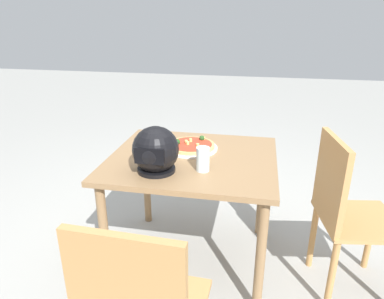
# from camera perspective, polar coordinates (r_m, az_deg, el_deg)

# --- Properties ---
(ground_plane) EXTENTS (14.00, 14.00, 0.00)m
(ground_plane) POSITION_cam_1_polar(r_m,az_deg,el_deg) (2.36, 0.10, -17.14)
(ground_plane) COLOR #9E9E99
(dining_table) EXTENTS (0.94, 0.84, 0.70)m
(dining_table) POSITION_cam_1_polar(r_m,az_deg,el_deg) (2.04, 0.11, -3.58)
(dining_table) COLOR olive
(dining_table) RESTS_ON ground
(pizza_plate) EXTENTS (0.32, 0.32, 0.01)m
(pizza_plate) POSITION_cam_1_polar(r_m,az_deg,el_deg) (2.11, -0.10, 0.26)
(pizza_plate) COLOR white
(pizza_plate) RESTS_ON dining_table
(pizza) EXTENTS (0.28, 0.28, 0.06)m
(pizza) POSITION_cam_1_polar(r_m,az_deg,el_deg) (2.11, -0.25, 0.73)
(pizza) COLOR tan
(pizza) RESTS_ON pizza_plate
(motorcycle_helmet) EXTENTS (0.24, 0.24, 0.24)m
(motorcycle_helmet) POSITION_cam_1_polar(r_m,az_deg,el_deg) (1.79, -5.97, -0.18)
(motorcycle_helmet) COLOR black
(motorcycle_helmet) RESTS_ON dining_table
(drinking_glass) EXTENTS (0.07, 0.07, 0.13)m
(drinking_glass) POSITION_cam_1_polar(r_m,az_deg,el_deg) (1.80, 1.78, -1.59)
(drinking_glass) COLOR silver
(drinking_glass) RESTS_ON dining_table
(chair_side) EXTENTS (0.46, 0.46, 0.90)m
(chair_side) POSITION_cam_1_polar(r_m,az_deg,el_deg) (2.03, 23.62, -8.91)
(chair_side) COLOR #B7844C
(chair_side) RESTS_ON ground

